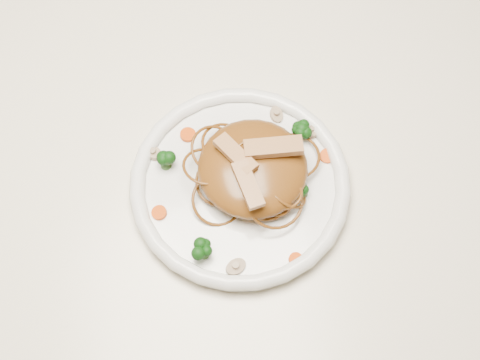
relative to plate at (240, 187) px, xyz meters
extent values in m
plane|color=#4D2F1A|center=(-0.08, 0.08, -0.76)|extent=(4.00, 4.00, 0.00)
cube|color=silver|center=(-0.08, 0.08, -0.03)|extent=(1.20, 0.80, 0.04)
cylinder|color=brown|center=(0.46, 0.42, -0.40)|extent=(0.06, 0.06, 0.71)
cylinder|color=white|center=(0.00, 0.00, 0.00)|extent=(0.36, 0.36, 0.02)
ellipsoid|color=brown|center=(0.02, 0.01, 0.03)|extent=(0.15, 0.15, 0.04)
cube|color=tan|center=(0.04, 0.02, 0.06)|extent=(0.07, 0.03, 0.01)
cube|color=tan|center=(0.00, 0.02, 0.06)|extent=(0.05, 0.06, 0.01)
cube|color=tan|center=(0.01, -0.02, 0.06)|extent=(0.03, 0.06, 0.01)
cylinder|color=#E84808|center=(0.04, 0.08, 0.01)|extent=(0.02, 0.02, 0.00)
cylinder|color=#E84808|center=(-0.11, -0.02, 0.01)|extent=(0.02, 0.02, 0.00)
cylinder|color=#E84808|center=(0.12, 0.02, 0.01)|extent=(0.02, 0.02, 0.00)
cylinder|color=#E84808|center=(-0.06, 0.08, 0.01)|extent=(0.02, 0.02, 0.00)
cylinder|color=#E84808|center=(0.05, -0.11, 0.01)|extent=(0.02, 0.02, 0.00)
cylinder|color=tan|center=(-0.02, -0.11, 0.01)|extent=(0.03, 0.03, 0.01)
cylinder|color=tan|center=(0.10, 0.06, 0.01)|extent=(0.02, 0.02, 0.01)
cylinder|color=tan|center=(-0.11, 0.06, 0.01)|extent=(0.04, 0.04, 0.01)
cylinder|color=tan|center=(0.06, 0.09, 0.01)|extent=(0.03, 0.03, 0.01)
camera|label=1|loc=(-0.05, -0.36, 0.81)|focal=51.65mm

